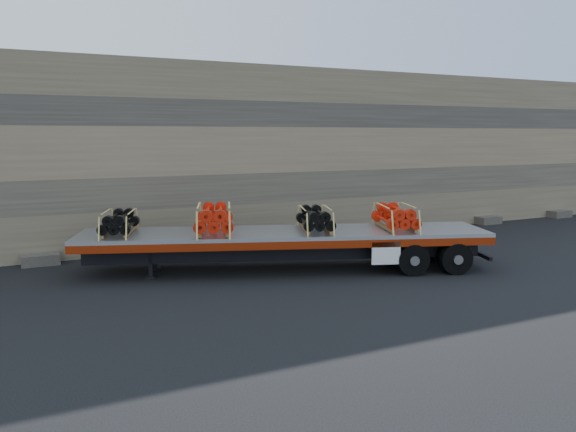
% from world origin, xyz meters
% --- Properties ---
extents(ground, '(120.00, 120.00, 0.00)m').
position_xyz_m(ground, '(0.00, 0.00, 0.00)').
color(ground, black).
rests_on(ground, ground).
extents(rock_wall, '(44.00, 3.00, 7.00)m').
position_xyz_m(rock_wall, '(0.00, 6.50, 3.50)').
color(rock_wall, '#7A6B54').
rests_on(rock_wall, ground).
extents(trailer, '(12.91, 6.61, 1.28)m').
position_xyz_m(trailer, '(-0.98, 0.48, 0.64)').
color(trailer, '#B3B6BB').
rests_on(trailer, ground).
extents(bundle_front, '(1.52, 2.09, 0.67)m').
position_xyz_m(bundle_front, '(-5.80, 2.19, 1.62)').
color(bundle_front, black).
rests_on(bundle_front, trailer).
extents(bundle_midfront, '(1.86, 2.56, 0.82)m').
position_xyz_m(bundle_midfront, '(-3.07, 1.22, 1.69)').
color(bundle_midfront, red).
rests_on(bundle_midfront, trailer).
extents(bundle_midrear, '(1.58, 2.18, 0.70)m').
position_xyz_m(bundle_midrear, '(-0.07, 0.16, 1.63)').
color(bundle_midrear, black).
rests_on(bundle_midrear, trailer).
extents(bundle_rear, '(1.68, 2.31, 0.74)m').
position_xyz_m(bundle_rear, '(2.41, -0.72, 1.65)').
color(bundle_rear, red).
rests_on(bundle_rear, trailer).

